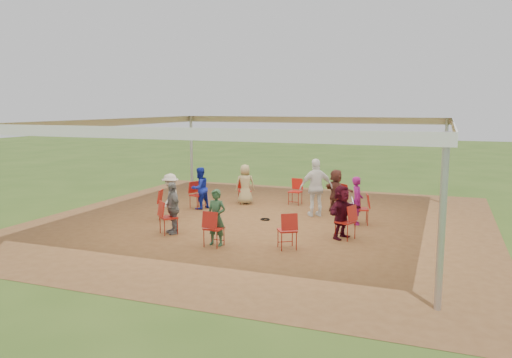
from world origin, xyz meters
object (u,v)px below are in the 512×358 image
(chair_4, at_px, (198,195))
(chair_9, at_px, (345,222))
(chair_0, at_px, (361,209))
(laptop, at_px, (351,202))
(chair_5, at_px, (167,205))
(chair_7, at_px, (214,229))
(chair_2, at_px, (295,192))
(person_seated_0, at_px, (357,201))
(cable_coil, at_px, (265,219))
(person_seated_6, at_px, (216,217))
(person_seated_4, at_px, (171,197))
(person_seated_2, at_px, (245,184))
(person_seated_5, at_px, (173,208))
(chair_8, at_px, (287,231))
(person_seated_7, at_px, (342,212))
(chair_1, at_px, (339,198))
(person_seated_3, at_px, (200,188))
(standing_person, at_px, (316,188))
(person_seated_1, at_px, (336,191))
(chair_3, at_px, (245,191))
(chair_6, at_px, (169,218))

(chair_4, height_order, chair_9, same)
(chair_0, distance_m, laptop, 0.35)
(chair_5, distance_m, chair_7, 3.39)
(chair_2, height_order, chair_7, same)
(person_seated_0, height_order, cable_coil, person_seated_0)
(person_seated_6, bearing_deg, person_seated_0, 54.00)
(person_seated_4, xyz_separation_m, cable_coil, (2.71, 0.94, -0.68))
(person_seated_2, xyz_separation_m, person_seated_5, (-0.28, -4.47, 0.00))
(chair_8, relative_size, person_seated_4, 0.64)
(chair_7, distance_m, person_seated_7, 3.33)
(chair_2, height_order, chair_4, same)
(cable_coil, bearing_deg, person_seated_5, -126.93)
(chair_8, bearing_deg, chair_7, 162.00)
(person_seated_7, bearing_deg, chair_8, 165.74)
(chair_1, height_order, cable_coil, chair_1)
(chair_4, distance_m, person_seated_0, 5.38)
(person_seated_3, xyz_separation_m, standing_person, (3.88, 0.31, 0.20))
(chair_8, bearing_deg, person_seated_4, 125.12)
(person_seated_3, bearing_deg, chair_5, 14.26)
(person_seated_7, relative_size, standing_person, 0.78)
(chair_0, height_order, chair_2, same)
(person_seated_0, relative_size, person_seated_6, 1.00)
(person_seated_6, bearing_deg, chair_9, 34.33)
(chair_7, bearing_deg, laptop, 56.16)
(person_seated_7, xyz_separation_m, cable_coil, (-2.55, 1.27, -0.68))
(standing_person, bearing_deg, person_seated_4, -5.56)
(chair_0, bearing_deg, person_seated_0, 90.00)
(cable_coil, bearing_deg, chair_5, -161.07)
(chair_0, height_order, person_seated_4, person_seated_4)
(standing_person, bearing_deg, chair_7, 38.15)
(chair_5, relative_size, chair_8, 1.00)
(chair_5, relative_size, person_seated_1, 0.64)
(chair_9, height_order, laptop, chair_9)
(standing_person, bearing_deg, cable_coil, 7.61)
(chair_8, bearing_deg, chair_2, 72.00)
(chair_9, xyz_separation_m, person_seated_7, (-0.11, 0.04, 0.25))
(standing_person, bearing_deg, person_seated_5, 16.03)
(person_seated_4, bearing_deg, chair_2, 126.88)
(chair_0, distance_m, person_seated_2, 4.58)
(chair_0, xyz_separation_m, person_seated_6, (-2.97, -3.48, 0.25))
(chair_4, xyz_separation_m, person_seated_5, (0.92, -3.20, 0.25))
(chair_3, relative_size, person_seated_4, 0.64)
(chair_6, bearing_deg, person_seated_2, 125.12)
(chair_3, xyz_separation_m, person_seated_2, (0.06, -0.10, 0.25))
(chair_7, height_order, person_seated_1, person_seated_1)
(person_seated_2, distance_m, person_seated_4, 3.25)
(chair_3, xyz_separation_m, person_seated_3, (-1.03, -1.42, 0.25))
(chair_6, bearing_deg, chair_5, 162.00)
(chair_7, bearing_deg, person_seated_3, 125.12)
(chair_5, height_order, person_seated_5, person_seated_5)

